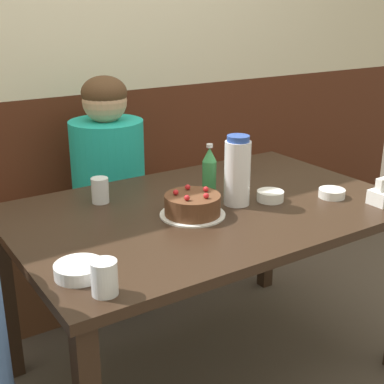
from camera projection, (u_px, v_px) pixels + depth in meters
name	position (u px, v px, depth m)	size (l,w,h in m)	color
ground_plane	(206.00, 369.00, 2.27)	(12.00, 12.00, 0.00)	#4C4238
back_wall	(89.00, 49.00, 2.68)	(4.80, 0.04, 2.50)	#4C2314
bench_seat	(118.00, 251.00, 2.85)	(1.86, 0.38, 0.44)	#56331E
dining_table	(208.00, 226.00, 2.05)	(1.46, 0.94, 0.74)	black
birthday_cake	(193.00, 205.00, 1.92)	(0.24, 0.24, 0.10)	white
water_pitcher	(237.00, 171.00, 2.00)	(0.10, 0.10, 0.27)	white
soju_bottle	(209.00, 172.00, 2.10)	(0.06, 0.06, 0.21)	#388E4C
napkin_holder	(384.00, 194.00, 2.04)	(0.11, 0.08, 0.11)	white
bowl_soup_white	(79.00, 270.00, 1.50)	(0.14, 0.14, 0.04)	white
bowl_rice_small	(332.00, 193.00, 2.11)	(0.10, 0.10, 0.03)	white
bowl_side_dish	(270.00, 196.00, 2.07)	(0.10, 0.10, 0.04)	white
glass_water_tall	(240.00, 163.00, 2.42)	(0.07, 0.07, 0.09)	silver
glass_tumbler_short	(100.00, 190.00, 2.04)	(0.07, 0.07, 0.10)	silver
glass_shot_small	(104.00, 278.00, 1.40)	(0.07, 0.07, 0.10)	silver
person_pale_blue_shirt	(110.00, 197.00, 2.61)	(0.35, 0.35, 1.16)	#33333D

